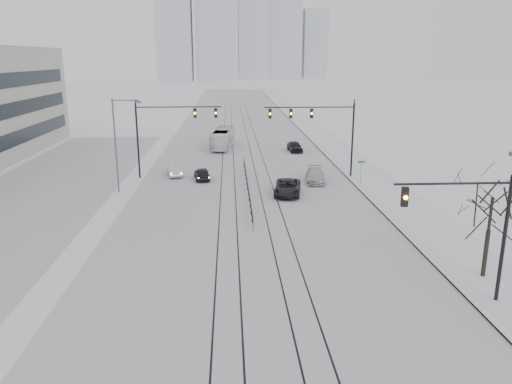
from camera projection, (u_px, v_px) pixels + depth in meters
name	position (u px, v px, depth m)	size (l,w,h in m)	color
ground	(274.00, 380.00, 20.21)	(500.00, 500.00, 0.00)	white
road	(240.00, 141.00, 78.04)	(22.00, 260.00, 0.02)	silver
sidewalk_east	(326.00, 140.00, 78.72)	(5.00, 260.00, 0.16)	white
curb	(310.00, 140.00, 78.60)	(0.10, 260.00, 0.12)	gray
parking_strip	(58.00, 181.00, 52.92)	(14.00, 60.00, 0.03)	silver
tram_rails	(244.00, 168.00, 58.76)	(5.30, 180.00, 0.01)	black
skyline	(240.00, 24.00, 276.22)	(96.00, 48.00, 72.00)	#ADB0BE
traffic_mast_near	(476.00, 222.00, 25.36)	(6.10, 0.37, 7.00)	black
traffic_mast_ne	(322.00, 125.00, 52.86)	(9.60, 0.37, 8.00)	black
traffic_mast_nw	(165.00, 126.00, 53.01)	(9.10, 0.37, 8.00)	black
street_light_west	(118.00, 139.00, 47.14)	(2.73, 0.25, 9.00)	#595B60
bare_tree	(492.00, 206.00, 28.39)	(4.40, 4.40, 6.10)	black
median_fence	(247.00, 185.00, 48.99)	(0.06, 24.00, 1.00)	black
street_sign	(361.00, 169.00, 51.25)	(0.70, 0.06, 2.40)	#595B60
sedan_sb_inner	(202.00, 174.00, 53.18)	(1.53, 3.81, 1.30)	black
sedan_sb_outer	(175.00, 170.00, 54.96)	(1.43, 4.11, 1.35)	silver
sedan_nb_front	(288.00, 188.00, 47.32)	(2.38, 5.16, 1.43)	black
sedan_nb_right	(315.00, 176.00, 52.16)	(1.92, 4.72, 1.37)	#B7BBC0
sedan_nb_far	(295.00, 147.00, 69.04)	(1.67, 4.16, 1.42)	black
box_truck	(223.00, 138.00, 71.67)	(2.35, 10.03, 2.79)	white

